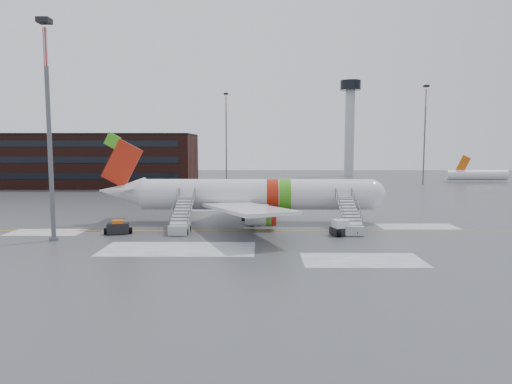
{
  "coord_description": "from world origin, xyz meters",
  "views": [
    {
      "loc": [
        1.46,
        -51.12,
        9.41
      ],
      "look_at": [
        1.02,
        2.8,
        4.0
      ],
      "focal_mm": 32.0,
      "sensor_mm": 36.0,
      "label": 1
    }
  ],
  "objects_px": {
    "airliner": "(248,195)",
    "airstair_aft": "(181,223)",
    "pushback_tug": "(343,228)",
    "airstair_fwd": "(351,223)",
    "baggage_tractor": "(118,228)",
    "light_mast_near": "(49,127)"
  },
  "relations": [
    {
      "from": "airliner",
      "to": "baggage_tractor",
      "type": "distance_m",
      "value": 16.05
    },
    {
      "from": "airliner",
      "to": "airstair_aft",
      "type": "height_order",
      "value": "airliner"
    },
    {
      "from": "airliner",
      "to": "light_mast_near",
      "type": "xyz_separation_m",
      "value": [
        -19.31,
        -10.97,
        7.92
      ]
    },
    {
      "from": "airstair_aft",
      "to": "light_mast_near",
      "type": "relative_size",
      "value": 0.36
    },
    {
      "from": "baggage_tractor",
      "to": "light_mast_near",
      "type": "height_order",
      "value": "light_mast_near"
    },
    {
      "from": "airliner",
      "to": "light_mast_near",
      "type": "distance_m",
      "value": 23.58
    },
    {
      "from": "airliner",
      "to": "airstair_aft",
      "type": "relative_size",
      "value": 4.55
    },
    {
      "from": "airstair_fwd",
      "to": "baggage_tractor",
      "type": "height_order",
      "value": "airstair_fwd"
    },
    {
      "from": "airliner",
      "to": "airstair_aft",
      "type": "xyz_separation_m",
      "value": [
        -7.26,
        -6.54,
        -2.35
      ]
    },
    {
      "from": "pushback_tug",
      "to": "airliner",
      "type": "bearing_deg",
      "value": 141.75
    },
    {
      "from": "pushback_tug",
      "to": "baggage_tractor",
      "type": "xyz_separation_m",
      "value": [
        -24.15,
        0.51,
        -0.1
      ]
    },
    {
      "from": "airstair_fwd",
      "to": "light_mast_near",
      "type": "distance_m",
      "value": 32.66
    },
    {
      "from": "pushback_tug",
      "to": "light_mast_near",
      "type": "xyz_separation_m",
      "value": [
        -29.59,
        -2.87,
        10.59
      ]
    },
    {
      "from": "airstair_aft",
      "to": "light_mast_near",
      "type": "bearing_deg",
      "value": -159.79
    },
    {
      "from": "airliner",
      "to": "pushback_tug",
      "type": "xyz_separation_m",
      "value": [
        10.28,
        -8.1,
        -2.67
      ]
    },
    {
      "from": "baggage_tractor",
      "to": "airstair_fwd",
      "type": "bearing_deg",
      "value": 2.4
    },
    {
      "from": "airstair_fwd",
      "to": "light_mast_near",
      "type": "xyz_separation_m",
      "value": [
        -30.68,
        -4.44,
        10.27
      ]
    },
    {
      "from": "airstair_aft",
      "to": "light_mast_near",
      "type": "xyz_separation_m",
      "value": [
        -12.06,
        -4.44,
        10.27
      ]
    },
    {
      "from": "airliner",
      "to": "airstair_aft",
      "type": "bearing_deg",
      "value": -138.0
    },
    {
      "from": "airstair_fwd",
      "to": "airstair_aft",
      "type": "distance_m",
      "value": 18.63
    },
    {
      "from": "baggage_tractor",
      "to": "airliner",
      "type": "bearing_deg",
      "value": 28.7
    },
    {
      "from": "airstair_fwd",
      "to": "pushback_tug",
      "type": "distance_m",
      "value": 1.94
    }
  ]
}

